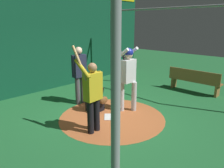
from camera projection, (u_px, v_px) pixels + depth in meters
name	position (u px, v px, depth m)	size (l,w,h in m)	color
ground_plane	(112.00, 117.00, 5.92)	(26.82, 26.82, 0.00)	#216633
dirt_circle	(112.00, 117.00, 5.92)	(2.87, 2.87, 0.01)	#B76033
home_plate	(112.00, 117.00, 5.92)	(0.42, 0.42, 0.01)	white
batter	(128.00, 73.00, 6.08)	(0.68, 0.49, 2.17)	#BCBCC0
catcher	(96.00, 99.00, 6.24)	(0.58, 0.40, 0.95)	black
umpire	(79.00, 72.00, 6.68)	(0.23, 0.49, 1.80)	#4C4C51
visitor	(93.00, 93.00, 4.89)	(0.55, 0.51, 2.03)	black
back_wall	(40.00, 40.00, 7.85)	(0.23, 10.82, 3.78)	#0F472D
cage_frame	(112.00, 40.00, 5.35)	(5.42, 5.52, 3.00)	gray
bench	(194.00, 80.00, 7.97)	(1.90, 0.36, 0.85)	olive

